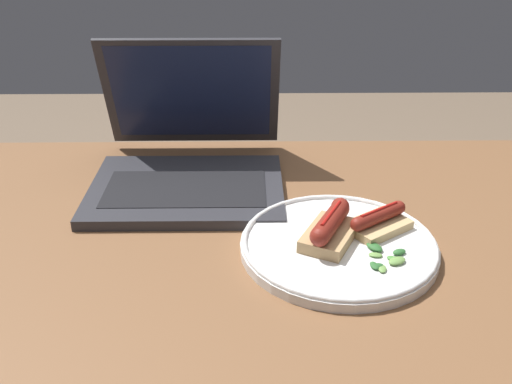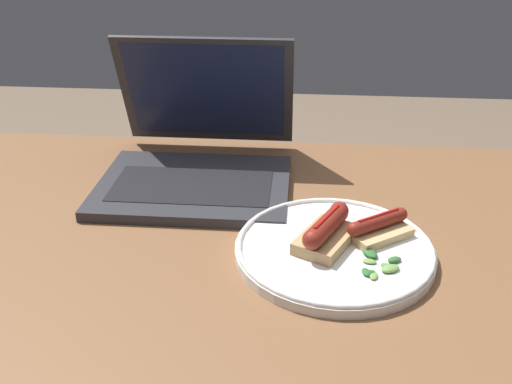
% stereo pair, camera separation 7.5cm
% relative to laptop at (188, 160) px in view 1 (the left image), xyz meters
% --- Properties ---
extents(desk, '(1.31, 0.75, 0.73)m').
position_rel_laptop_xyz_m(desk, '(0.12, -0.18, -0.11)').
color(desk, brown).
rests_on(desk, ground_plane).
extents(laptop, '(0.33, 0.33, 0.24)m').
position_rel_laptop_xyz_m(laptop, '(0.00, 0.00, 0.00)').
color(laptop, '#2D2D33').
rests_on(laptop, desk).
extents(plate, '(0.29, 0.29, 0.02)m').
position_rel_laptop_xyz_m(plate, '(0.24, -0.23, -0.03)').
color(plate, white).
rests_on(plate, desk).
extents(sausage_toast_left, '(0.11, 0.10, 0.04)m').
position_rel_laptop_xyz_m(sausage_toast_left, '(0.30, -0.19, -0.02)').
color(sausage_toast_left, tan).
rests_on(sausage_toast_left, plate).
extents(sausage_toast_middle, '(0.10, 0.12, 0.05)m').
position_rel_laptop_xyz_m(sausage_toast_middle, '(0.22, -0.23, -0.01)').
color(sausage_toast_middle, tan).
rests_on(sausage_toast_middle, plate).
extents(salad_pile, '(0.06, 0.08, 0.01)m').
position_rel_laptop_xyz_m(salad_pile, '(0.30, -0.27, -0.03)').
color(salad_pile, '#2D662D').
rests_on(salad_pile, plate).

